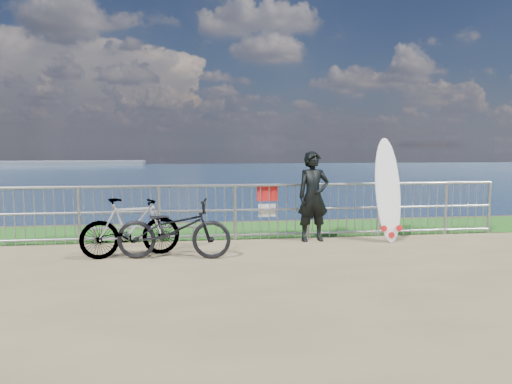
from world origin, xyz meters
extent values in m
plane|color=#1C5517|center=(0.00, 2.70, 0.01)|extent=(120.00, 120.00, 0.00)
cube|color=brown|center=(0.00, 3.90, -2.50)|extent=(120.00, 0.30, 5.00)
plane|color=navy|center=(0.00, 90.00, -5.00)|extent=(260.00, 260.00, 0.00)
cube|color=#565E68|center=(-50.00, 168.00, -4.25)|extent=(70.00, 12.00, 1.50)
cylinder|color=#909398|center=(0.00, 1.60, 1.10)|extent=(10.00, 0.06, 0.06)
cylinder|color=#909398|center=(0.00, 1.60, 0.61)|extent=(10.00, 0.05, 0.05)
cylinder|color=#909398|center=(0.00, 1.60, 0.10)|extent=(10.00, 0.05, 0.05)
cylinder|color=#909398|center=(-3.50, 1.60, 0.55)|extent=(0.06, 0.06, 1.10)
cylinder|color=#909398|center=(-2.00, 1.60, 0.55)|extent=(0.06, 0.06, 1.10)
cylinder|color=#909398|center=(-0.50, 1.60, 0.55)|extent=(0.06, 0.06, 1.10)
cylinder|color=#909398|center=(1.00, 1.60, 0.55)|extent=(0.06, 0.06, 1.10)
cylinder|color=#909398|center=(2.50, 1.60, 0.55)|extent=(0.06, 0.06, 1.10)
cylinder|color=#909398|center=(4.00, 1.60, 0.55)|extent=(0.06, 0.06, 1.10)
cylinder|color=#909398|center=(5.00, 1.60, 0.55)|extent=(0.06, 0.06, 1.10)
cube|color=red|center=(0.16, 1.66, 0.92)|extent=(0.42, 0.02, 0.30)
cube|color=white|center=(0.16, 1.66, 0.92)|extent=(0.38, 0.01, 0.08)
cube|color=white|center=(0.16, 1.66, 0.58)|extent=(0.36, 0.02, 0.26)
imported|color=black|center=(1.02, 1.28, 0.89)|extent=(0.70, 0.50, 1.77)
ellipsoid|color=white|center=(2.47, 1.08, 1.03)|extent=(0.58, 0.52, 2.05)
cone|color=red|center=(2.32, 0.96, 0.29)|extent=(0.12, 0.22, 0.12)
cone|color=red|center=(2.63, 0.96, 0.29)|extent=(0.12, 0.22, 0.12)
cone|color=red|center=(2.47, 0.96, 0.16)|extent=(0.12, 0.22, 0.12)
imported|color=black|center=(-1.68, 0.11, 0.50)|extent=(1.98, 0.93, 1.00)
imported|color=black|center=(-2.41, 0.36, 0.51)|extent=(1.75, 0.92, 1.01)
cylinder|color=#909398|center=(-2.23, 1.05, 0.39)|extent=(1.99, 0.05, 0.05)
cylinder|color=#909398|center=(-3.12, 1.05, 0.19)|extent=(0.04, 0.04, 0.39)
cylinder|color=#909398|center=(-1.33, 1.05, 0.19)|extent=(0.04, 0.04, 0.39)
camera|label=1|loc=(-1.50, -8.23, 1.90)|focal=35.00mm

